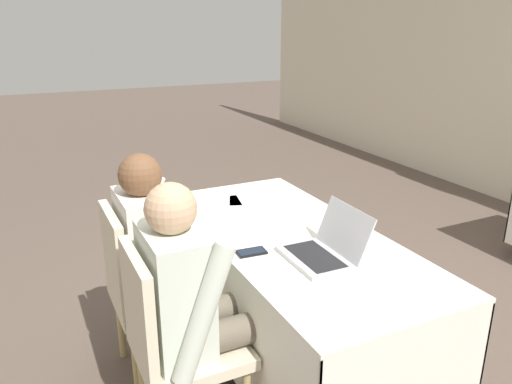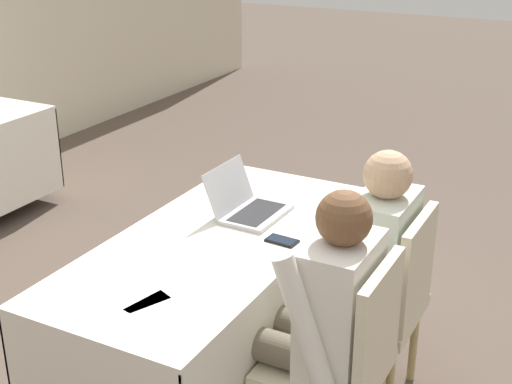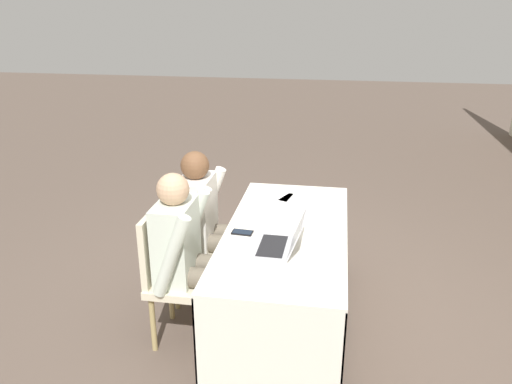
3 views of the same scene
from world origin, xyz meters
TOP-DOWN VIEW (x-y plane):
  - ground_plane at (0.00, 0.00)m, footprint 24.00×24.00m
  - conference_table_near at (0.00, 0.00)m, footprint 1.71×0.78m
  - laptop at (0.28, -0.01)m, footprint 0.34×0.31m
  - cell_phone at (0.10, -0.27)m, footprint 0.09×0.14m
  - paper_beside_laptop at (-0.54, 0.06)m, footprint 0.31×0.36m
  - paper_centre_table at (0.56, 0.07)m, footprint 0.32×0.36m
  - paper_left_edge at (-0.59, -0.18)m, footprint 0.27×0.33m
  - chair_near_left at (-0.24, -0.70)m, footprint 0.44×0.44m
  - chair_near_right at (0.24, -0.70)m, footprint 0.44×0.44m
  - person_checkered_shirt at (-0.24, -0.59)m, footprint 0.50×0.52m
  - person_white_shirt at (0.24, -0.59)m, footprint 0.50×0.52m

SIDE VIEW (x-z plane):
  - ground_plane at x=0.00m, z-range 0.00..0.00m
  - chair_near_left at x=-0.24m, z-range 0.04..0.94m
  - chair_near_right at x=0.24m, z-range 0.04..0.94m
  - conference_table_near at x=0.00m, z-range 0.19..0.91m
  - person_checkered_shirt at x=-0.24m, z-range 0.07..1.23m
  - person_white_shirt at x=0.24m, z-range 0.07..1.23m
  - paper_beside_laptop at x=-0.54m, z-range 0.73..0.73m
  - paper_centre_table at x=0.56m, z-range 0.73..0.73m
  - paper_left_edge at x=-0.59m, z-range 0.73..0.73m
  - cell_phone at x=0.10m, z-range 0.73..0.74m
  - laptop at x=0.28m, z-range 0.66..0.88m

